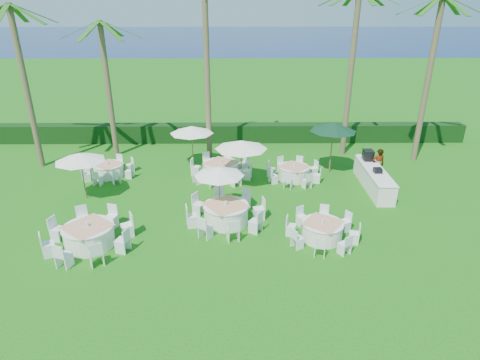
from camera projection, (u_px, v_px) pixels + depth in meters
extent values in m
plane|color=#176010|center=(199.00, 231.00, 16.53)|extent=(120.00, 120.00, 0.00)
cube|color=black|center=(213.00, 133.00, 27.30)|extent=(34.00, 1.00, 1.20)
plane|color=#071346|center=(230.00, 40.00, 110.09)|extent=(260.00, 260.00, 0.00)
cylinder|color=white|center=(89.00, 236.00, 15.41)|extent=(1.86, 1.86, 0.81)
cylinder|color=white|center=(88.00, 227.00, 15.24)|extent=(1.94, 1.94, 0.03)
cube|color=tan|center=(87.00, 226.00, 15.23)|extent=(2.12, 2.12, 0.01)
cylinder|color=silver|center=(87.00, 224.00, 15.20)|extent=(0.13, 0.13, 0.17)
cube|color=white|center=(127.00, 225.00, 16.01)|extent=(0.61, 0.61, 0.97)
cube|color=white|center=(111.00, 217.00, 16.65)|extent=(0.57, 0.57, 0.97)
cube|color=white|center=(83.00, 218.00, 16.55)|extent=(0.61, 0.61, 0.97)
cube|color=white|center=(57.00, 229.00, 15.76)|extent=(0.57, 0.57, 0.97)
cube|color=white|center=(48.00, 244.00, 14.74)|extent=(0.61, 0.61, 0.97)
cube|color=white|center=(63.00, 255.00, 14.10)|extent=(0.57, 0.57, 0.97)
cube|color=white|center=(96.00, 253.00, 14.20)|extent=(0.61, 0.61, 0.97)
cube|color=white|center=(122.00, 240.00, 14.99)|extent=(0.57, 0.57, 0.97)
cylinder|color=white|center=(226.00, 214.00, 17.05)|extent=(1.86, 1.86, 0.81)
cylinder|color=white|center=(226.00, 205.00, 16.88)|extent=(1.94, 1.94, 0.03)
cube|color=tan|center=(226.00, 205.00, 16.87)|extent=(2.09, 2.09, 0.01)
cylinder|color=silver|center=(226.00, 203.00, 16.84)|extent=(0.13, 0.13, 0.17)
cube|color=white|center=(259.00, 209.00, 17.31)|extent=(0.54, 0.54, 0.97)
cube|color=white|center=(244.00, 200.00, 18.14)|extent=(0.63, 0.63, 0.97)
cube|color=white|center=(220.00, 198.00, 18.32)|extent=(0.54, 0.54, 0.97)
cube|color=white|center=(199.00, 204.00, 17.73)|extent=(0.63, 0.63, 0.97)
cube|color=white|center=(192.00, 216.00, 16.73)|extent=(0.54, 0.54, 0.97)
cube|color=white|center=(205.00, 227.00, 15.89)|extent=(0.63, 0.63, 0.97)
cube|color=white|center=(233.00, 229.00, 15.72)|extent=(0.54, 0.54, 0.97)
cube|color=white|center=(255.00, 221.00, 16.30)|extent=(0.63, 0.63, 0.97)
cylinder|color=white|center=(322.00, 231.00, 15.88)|extent=(1.58, 1.58, 0.69)
cylinder|color=white|center=(323.00, 223.00, 15.73)|extent=(1.65, 1.65, 0.03)
cube|color=tan|center=(323.00, 223.00, 15.72)|extent=(1.79, 1.79, 0.01)
cylinder|color=silver|center=(323.00, 221.00, 15.69)|extent=(0.11, 0.11, 0.15)
cube|color=white|center=(345.00, 222.00, 16.43)|extent=(0.53, 0.53, 0.82)
cube|color=white|center=(324.00, 215.00, 16.95)|extent=(0.47, 0.47, 0.82)
cube|color=white|center=(302.00, 217.00, 16.82)|extent=(0.53, 0.53, 0.82)
cube|color=white|center=(291.00, 226.00, 16.12)|extent=(0.47, 0.47, 0.82)
cube|color=white|center=(298.00, 238.00, 15.26)|extent=(0.53, 0.53, 0.82)
cube|color=white|center=(320.00, 246.00, 14.75)|extent=(0.47, 0.47, 0.82)
cube|color=white|center=(345.00, 244.00, 14.88)|extent=(0.53, 0.53, 0.82)
cube|color=white|center=(354.00, 233.00, 15.58)|extent=(0.47, 0.47, 0.82)
cylinder|color=white|center=(109.00, 171.00, 21.76)|extent=(1.54, 1.54, 0.67)
cylinder|color=white|center=(108.00, 165.00, 21.62)|extent=(1.60, 1.60, 0.03)
cube|color=tan|center=(108.00, 164.00, 21.61)|extent=(1.72, 1.72, 0.01)
cylinder|color=silver|center=(108.00, 163.00, 21.58)|extent=(0.11, 0.11, 0.14)
cube|color=white|center=(130.00, 165.00, 22.36)|extent=(0.52, 0.52, 0.80)
cube|color=white|center=(119.00, 162.00, 22.81)|extent=(0.44, 0.44, 0.80)
cube|color=white|center=(102.00, 163.00, 22.64)|extent=(0.52, 0.52, 0.80)
cube|color=white|center=(88.00, 168.00, 21.93)|extent=(0.44, 0.44, 0.80)
cube|color=white|center=(86.00, 174.00, 21.11)|extent=(0.52, 0.52, 0.80)
cube|color=white|center=(97.00, 178.00, 20.65)|extent=(0.44, 0.44, 0.80)
cube|color=white|center=(116.00, 176.00, 20.83)|extent=(0.52, 0.52, 0.80)
cube|color=white|center=(129.00, 171.00, 21.53)|extent=(0.44, 0.44, 0.80)
cylinder|color=white|center=(221.00, 170.00, 21.62)|extent=(1.83, 1.83, 0.79)
cylinder|color=white|center=(221.00, 163.00, 21.46)|extent=(1.91, 1.91, 0.03)
cube|color=tan|center=(221.00, 163.00, 21.45)|extent=(2.05, 2.05, 0.01)
cylinder|color=silver|center=(221.00, 161.00, 21.42)|extent=(0.13, 0.13, 0.17)
cube|color=white|center=(243.00, 164.00, 22.33)|extent=(0.62, 0.62, 0.95)
cube|color=white|center=(227.00, 160.00, 22.88)|extent=(0.52, 0.52, 0.95)
cube|color=white|center=(208.00, 161.00, 22.68)|extent=(0.62, 0.62, 0.95)
cube|color=white|center=(196.00, 167.00, 21.84)|extent=(0.52, 0.52, 0.95)
cube|color=white|center=(198.00, 175.00, 20.85)|extent=(0.62, 0.62, 0.95)
cube|color=white|center=(215.00, 179.00, 20.30)|extent=(0.52, 0.52, 0.95)
cube|color=white|center=(236.00, 177.00, 20.51)|extent=(0.62, 0.62, 0.95)
cube|color=white|center=(247.00, 171.00, 21.34)|extent=(0.52, 0.52, 0.95)
cylinder|color=white|center=(294.00, 173.00, 21.39)|extent=(1.60, 1.60, 0.69)
cylinder|color=white|center=(294.00, 167.00, 21.24)|extent=(1.67, 1.67, 0.03)
cube|color=tan|center=(294.00, 166.00, 21.23)|extent=(1.82, 1.82, 0.01)
cylinder|color=silver|center=(294.00, 165.00, 21.20)|extent=(0.11, 0.11, 0.15)
cube|color=white|center=(313.00, 168.00, 21.85)|extent=(0.51, 0.51, 0.83)
cube|color=white|center=(299.00, 164.00, 22.44)|extent=(0.50, 0.50, 0.83)
cube|color=white|center=(282.00, 164.00, 22.40)|extent=(0.51, 0.51, 0.83)
cube|color=white|center=(271.00, 169.00, 21.75)|extent=(0.50, 0.50, 0.83)
cube|color=white|center=(273.00, 176.00, 20.87)|extent=(0.51, 0.51, 0.83)
cube|color=white|center=(288.00, 181.00, 20.28)|extent=(0.50, 0.50, 0.83)
cube|color=white|center=(307.00, 180.00, 20.32)|extent=(0.51, 0.51, 0.83)
cube|color=white|center=(317.00, 175.00, 20.97)|extent=(0.50, 0.50, 0.83)
cylinder|color=brown|center=(83.00, 177.00, 18.94)|extent=(0.05, 0.05, 2.23)
cone|color=white|center=(80.00, 157.00, 18.54)|extent=(2.32, 2.32, 0.40)
sphere|color=brown|center=(79.00, 154.00, 18.49)|extent=(0.09, 0.09, 0.09)
cylinder|color=brown|center=(219.00, 192.00, 17.45)|extent=(0.05, 0.05, 2.18)
cone|color=white|center=(219.00, 171.00, 17.06)|extent=(2.18, 2.18, 0.39)
sphere|color=brown|center=(219.00, 168.00, 17.00)|extent=(0.09, 0.09, 0.09)
cylinder|color=brown|center=(193.00, 147.00, 22.83)|extent=(0.06, 0.06, 2.30)
cone|color=white|center=(192.00, 130.00, 22.41)|extent=(2.45, 2.45, 0.41)
sphere|color=brown|center=(192.00, 127.00, 22.36)|extent=(0.09, 0.09, 0.09)
cylinder|color=brown|center=(241.00, 165.00, 20.23)|extent=(0.06, 0.06, 2.36)
cone|color=white|center=(241.00, 145.00, 19.81)|extent=(2.63, 2.63, 0.43)
sphere|color=brown|center=(241.00, 142.00, 19.75)|extent=(0.09, 0.09, 0.09)
cylinder|color=brown|center=(331.00, 149.00, 21.88)|extent=(0.07, 0.07, 2.77)
cone|color=#0D311D|center=(333.00, 127.00, 21.38)|extent=(2.51, 2.51, 0.50)
sphere|color=brown|center=(334.00, 123.00, 21.31)|extent=(0.11, 0.11, 0.11)
cube|color=white|center=(373.00, 179.00, 20.30)|extent=(0.97, 4.39, 0.98)
cube|color=white|center=(375.00, 170.00, 20.10)|extent=(1.03, 4.44, 0.04)
cube|color=black|center=(368.00, 155.00, 21.18)|extent=(0.50, 0.61, 0.55)
cube|color=black|center=(378.00, 170.00, 19.64)|extent=(0.39, 0.39, 0.22)
imported|color=gray|center=(378.00, 165.00, 20.94)|extent=(0.69, 0.48, 1.80)
cylinder|color=brown|center=(109.00, 92.00, 23.45)|extent=(0.32, 0.32, 7.84)
cube|color=#134E13|center=(121.00, 29.00, 22.35)|extent=(2.20, 0.83, 1.00)
cube|color=#134E13|center=(111.00, 29.00, 23.06)|extent=(0.86, 2.20, 1.00)
cube|color=#134E13|center=(91.00, 29.00, 22.80)|extent=(1.75, 1.77, 1.00)
cube|color=#134E13|center=(80.00, 30.00, 21.82)|extent=(2.20, 0.83, 1.00)
cube|color=#134E13|center=(89.00, 31.00, 21.11)|extent=(0.86, 2.20, 1.00)
cube|color=#134E13|center=(111.00, 30.00, 21.38)|extent=(1.75, 1.77, 1.00)
cylinder|color=brown|center=(206.00, 50.00, 21.65)|extent=(0.32, 0.32, 12.68)
cylinder|color=brown|center=(350.00, 77.00, 23.36)|extent=(0.32, 0.32, 9.53)
cylinder|color=brown|center=(427.00, 84.00, 22.44)|extent=(0.32, 0.32, 9.07)
cube|color=#134E13|center=(465.00, 5.00, 20.50)|extent=(2.17, 1.02, 1.00)
cube|color=#134E13|center=(451.00, 5.00, 21.48)|extent=(1.87, 1.63, 1.00)
cube|color=#134E13|center=(429.00, 5.00, 21.82)|extent=(0.65, 2.22, 1.00)
cube|color=#134E13|center=(419.00, 5.00, 21.17)|extent=(2.17, 1.02, 1.00)
cube|color=#134E13|center=(432.00, 5.00, 20.18)|extent=(1.87, 1.63, 1.00)
cube|color=#134E13|center=(456.00, 5.00, 19.84)|extent=(0.65, 2.22, 1.00)
cylinder|color=brown|center=(27.00, 91.00, 21.60)|extent=(0.32, 0.32, 8.70)
cube|color=#134E13|center=(27.00, 13.00, 19.69)|extent=(2.15, 1.10, 1.00)
cube|color=#134E13|center=(34.00, 13.00, 20.68)|extent=(1.92, 1.57, 1.00)
cube|color=#134E13|center=(18.00, 13.00, 21.06)|extent=(0.57, 2.22, 1.00)
cube|color=#134E13|center=(2.00, 14.00, 19.07)|extent=(0.57, 2.22, 1.00)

